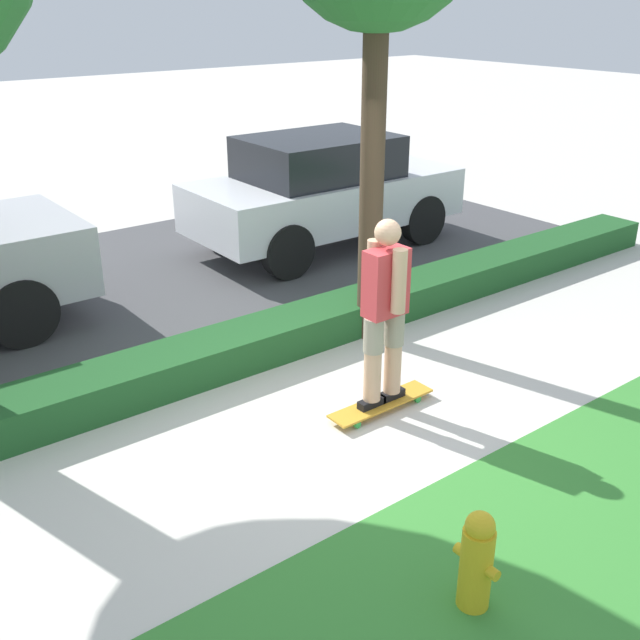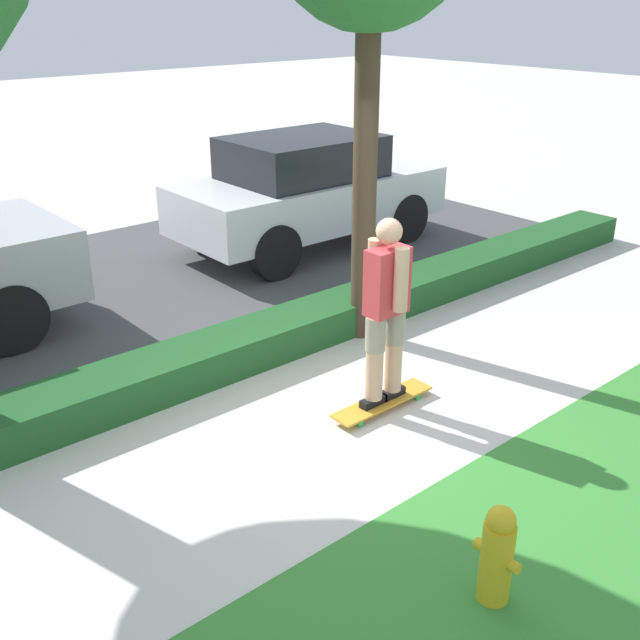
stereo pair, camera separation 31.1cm
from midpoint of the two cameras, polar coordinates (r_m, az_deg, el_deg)
ground_plane at (r=6.42m, az=0.91°, el=-8.26°), size 60.00×60.00×0.00m
street_asphalt at (r=9.65m, az=-15.83°, el=2.14°), size 13.08×5.00×0.01m
hedge_row at (r=7.46m, az=-7.24°, el=-2.10°), size 13.08×0.60×0.35m
skateboard at (r=6.67m, az=3.46°, el=-6.26°), size 1.05×0.24×0.08m
skater_person at (r=6.28m, az=3.66°, el=0.90°), size 0.49×0.43×1.66m
parked_car_middle at (r=10.76m, az=-1.83°, el=9.88°), size 3.92×1.77×1.59m
fire_hydrant at (r=4.73m, az=11.43°, el=-17.13°), size 0.20×0.32×0.68m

